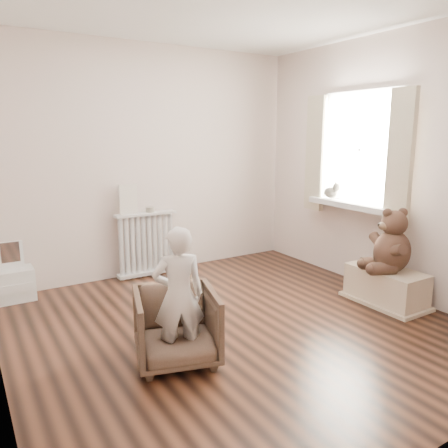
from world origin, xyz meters
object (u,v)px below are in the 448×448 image
plush_cat (332,190)px  toy_bench (386,283)px  radiator (147,243)px  armchair (176,326)px  child (179,296)px  teddy_bear (393,237)px  toy_vanity (13,274)px

plush_cat → toy_bench: bearing=-84.4°
radiator → armchair: size_ratio=1.27×
plush_cat → child: bearing=-144.6°
child → plush_cat: size_ratio=4.37×
child → teddy_bear: size_ratio=1.67×
toy_bench → plush_cat: size_ratio=3.21×
toy_bench → plush_cat: bearing=81.3°
child → toy_bench: (2.21, -0.01, -0.32)m
radiator → toy_bench: bearing=-50.4°
toy_vanity → teddy_bear: bearing=-33.4°
radiator → armchair: radiator is taller
armchair → plush_cat: 2.61m
toy_bench → plush_cat: (0.14, 0.92, 0.80)m
teddy_bear → plush_cat: plush_cat is taller
toy_bench → teddy_bear: size_ratio=1.23×
armchair → child: (0.00, -0.05, 0.25)m
armchair → toy_bench: size_ratio=0.81×
toy_vanity → radiator: bearing=1.2°
toy_vanity → child: (0.86, -1.96, 0.24)m
child → teddy_bear: bearing=-165.2°
toy_vanity → armchair: 2.10m
child → plush_cat: (2.35, 0.91, 0.48)m
radiator → child: (-0.55, -1.99, 0.13)m
toy_bench → radiator: bearing=129.6°
armchair → child: child is taller
toy_vanity → toy_bench: size_ratio=0.80×
toy_vanity → toy_bench: (3.07, -1.98, -0.08)m
armchair → teddy_bear: size_ratio=0.99×
radiator → toy_bench: (1.66, -2.01, -0.19)m
teddy_bear → armchair: bearing=-160.2°
toy_vanity → plush_cat: bearing=-18.2°
toy_bench → child: bearing=179.6°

